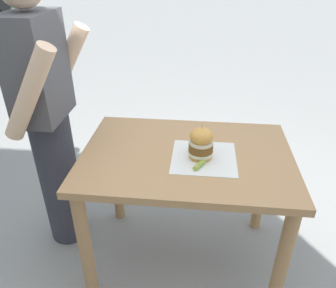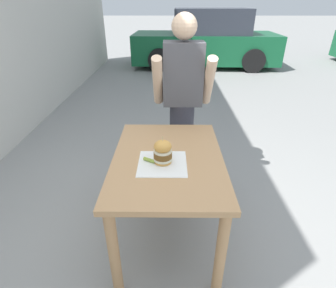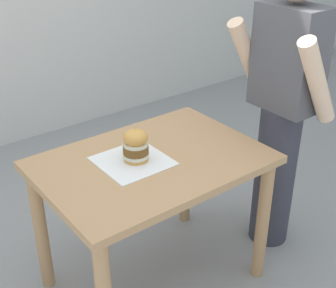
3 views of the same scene
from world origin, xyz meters
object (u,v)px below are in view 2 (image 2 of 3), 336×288
parked_car_near_curb (206,41)px  diner_across_table (182,105)px  patio_table (168,173)px  sandwich (163,152)px  pickle_spear (149,160)px

parked_car_near_curb → diner_across_table: bearing=-99.1°
patio_table → diner_across_table: (0.13, 0.80, 0.23)m
patio_table → parked_car_near_curb: 6.84m
patio_table → diner_across_table: diner_across_table is taller
diner_across_table → parked_car_near_curb: (0.95, 5.95, -0.16)m
sandwich → parked_car_near_curb: size_ratio=0.05×
sandwich → parked_car_near_curb: (1.12, 6.83, -0.15)m
sandwich → pickle_spear: 0.12m
pickle_spear → diner_across_table: bearing=73.5°
patio_table → sandwich: 0.24m
sandwich → pickle_spear: (-0.09, 0.00, -0.07)m
diner_across_table → parked_car_near_curb: bearing=80.9°
pickle_spear → diner_across_table: 0.91m
sandwich → diner_across_table: bearing=79.2°
sandwich → diner_across_table: 0.89m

